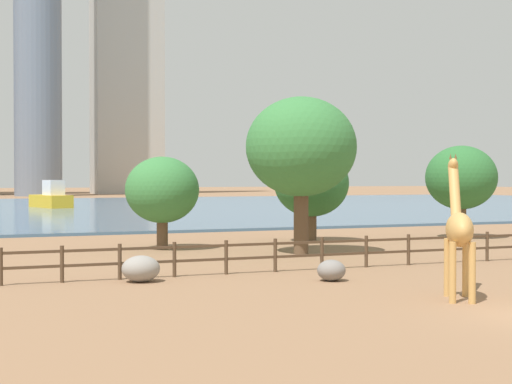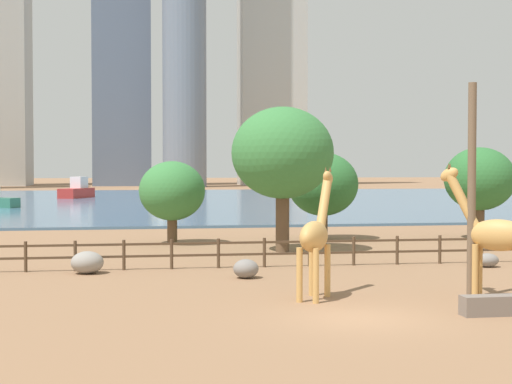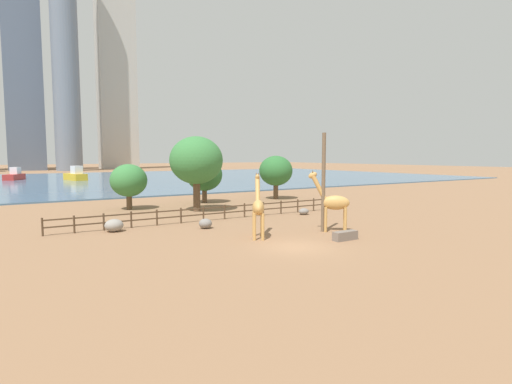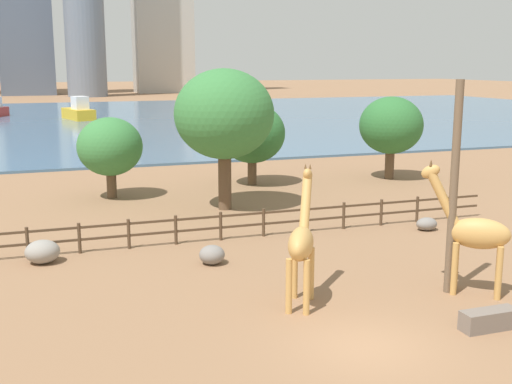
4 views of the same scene
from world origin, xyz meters
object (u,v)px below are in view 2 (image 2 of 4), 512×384
Objects in this scene: tree_left_large at (480,179)px; boat_sailboat at (77,191)px; boulder_near_fence at (487,260)px; tree_left_small at (283,154)px; boulder_by_pole at (246,269)px; giraffe_companion at (493,235)px; utility_pole at (472,190)px; boulder_small at (87,262)px; tree_center_broad at (323,184)px; feeding_trough at (491,305)px; boat_ferry at (166,191)px; tree_right_tall at (172,191)px; giraffe_tall at (315,236)px.

tree_left_large is 69.29m from boat_sailboat.
boulder_near_fence is 0.14× the size of tree_left_small.
giraffe_companion is at bearing -39.46° from boulder_by_pole.
utility_pole is 15.82m from boulder_small.
boulder_by_pole is 6.75m from boulder_small.
boulder_by_pole is at bearing -114.29° from tree_center_broad.
utility_pole is 5.39× the size of boulder_small.
tree_left_large is (10.55, 23.39, 3.36)m from feeding_trough.
utility_pole is 1.06× the size of boat_sailboat.
feeding_trough is (12.42, -11.23, -0.17)m from boulder_small.
boat_sailboat is (-11.59, 8.72, -0.12)m from boat_ferry.
tree_left_large is 1.18× the size of tree_right_tall.
boulder_by_pole is at bearing -109.61° from tree_left_small.
feeding_trough is 0.32× the size of tree_left_large.
boulder_near_fence is 11.85m from tree_left_small.
boulder_small is at bearing 159.63° from boulder_by_pole.
boulder_small is 12.71m from tree_left_small.
tree_left_small is (-3.60, 14.99, 1.48)m from utility_pole.
boat_ferry is at bearing 90.07° from boulder_by_pole.
tree_center_broad is at bearing 87.81° from feeding_trough.
boulder_near_fence reaches higher than feeding_trough.
giraffe_companion is at bearing -88.80° from tree_center_broad.
tree_right_tall reaches higher than boulder_by_pole.
giraffe_companion is 1.65m from utility_pole.
boulder_near_fence is 11.18m from boulder_by_pole.
giraffe_tall is 11.78m from boulder_near_fence.
boulder_small is at bearing -152.12° from tree_left_large.
tree_right_tall is 0.69× the size of boat_sailboat.
boulder_near_fence is 0.13× the size of boat_ferry.
feeding_trough is at bearing -42.11° from boulder_small.
tree_left_small reaches higher than boulder_small.
boat_sailboat is (-19.17, 83.86, -1.01)m from giraffe_companion.
tree_right_tall is (4.15, 11.90, 2.57)m from boulder_small.
utility_pole is at bearing -119.19° from boulder_near_fence.
boat_ferry is (-1.70, 74.09, -0.83)m from giraffe_tall.
giraffe_tall is at bearing -104.68° from tree_center_broad.
feeding_trough is at bearing -99.83° from giraffe_tall.
tree_left_small is 1.10× the size of boat_sailboat.
boat_ferry is (6.24, 66.62, 0.82)m from boulder_small.
boulder_near_fence is 18.44m from tree_right_tall.
boat_sailboat reaches higher than boulder_by_pole.
giraffe_companion is 0.81× the size of tree_left_large.
utility_pole is 7.11× the size of boulder_near_fence.
tree_center_broad reaches higher than boulder_near_fence.
giraffe_tall reaches higher than boat_sailboat.
tree_right_tall is at bearing 114.38° from utility_pole.
giraffe_tall is 5.65m from boulder_by_pole.
tree_left_large is 57.03m from boat_ferry.
tree_center_broad is at bearing 65.71° from boulder_by_pole.
tree_right_tall is at bearing 98.69° from boulder_by_pole.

